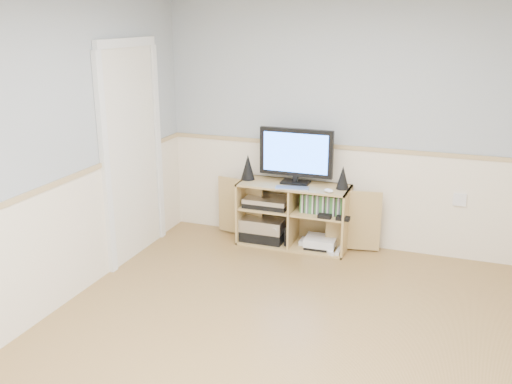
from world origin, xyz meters
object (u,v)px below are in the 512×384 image
monitor (296,154)px  game_consoles (320,242)px  media_cabinet (295,213)px  keyboard (292,188)px

monitor → game_consoles: (0.29, -0.06, -0.88)m
media_cabinet → game_consoles: bearing=-12.6°
game_consoles → keyboard: bearing=-154.4°
media_cabinet → game_consoles: 0.39m
monitor → keyboard: (0.02, -0.19, -0.30)m
monitor → game_consoles: monitor is taller
monitor → game_consoles: 0.93m
media_cabinet → keyboard: size_ratio=5.33×
game_consoles → media_cabinet: bearing=167.4°
media_cabinet → monitor: monitor is taller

